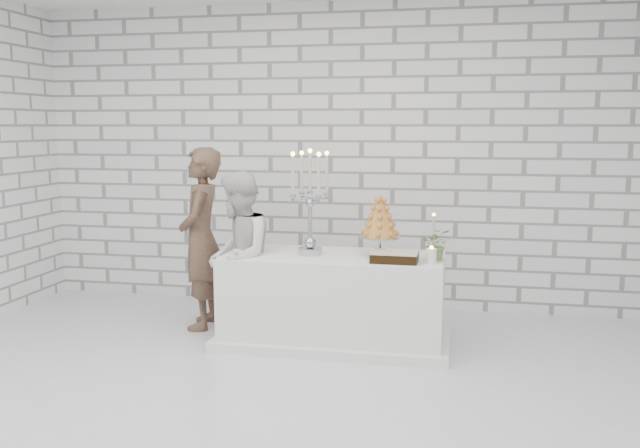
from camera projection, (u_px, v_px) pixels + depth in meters
The scene contains 12 objects.
ground at pixel (262, 397), 4.59m from camera, with size 6.00×5.00×0.01m, color silver.
wall_back at pixel (331, 157), 6.80m from camera, with size 6.00×0.01×3.00m, color white.
wall_front at pixel (9, 234), 1.95m from camera, with size 6.00×0.01×3.00m, color white.
cake_table at pixel (333, 299), 5.69m from camera, with size 1.80×0.80×0.75m, color white.
groom at pixel (201, 238), 6.10m from camera, with size 0.59×0.39×1.62m, color #4E3325.
bride at pixel (239, 257), 5.75m from camera, with size 0.70×0.54×1.43m, color silver.
candelabra at pixel (310, 202), 5.60m from camera, with size 0.35×0.35×0.87m, color #A6A6B1, non-canonical shape.
croquembouche at pixel (380, 225), 5.58m from camera, with size 0.33×0.33×0.51m, color #AB6923, non-canonical shape.
chocolate_cake at pixel (395, 257), 5.36m from camera, with size 0.36×0.26×0.08m, color black.
pillar_candle at pixel (431, 256), 5.27m from camera, with size 0.08×0.08×0.12m, color white.
extra_taper at pixel (433, 235), 5.67m from camera, with size 0.06×0.06×0.32m, color beige.
flowers at pixel (436, 244), 5.40m from camera, with size 0.23×0.20×0.26m, color #447035.
Camera 1 is at (1.26, -4.21, 1.81)m, focal length 38.42 mm.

